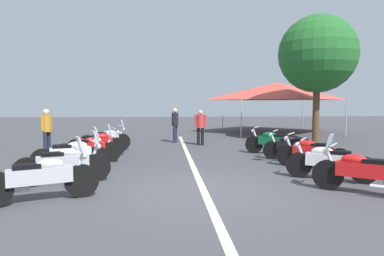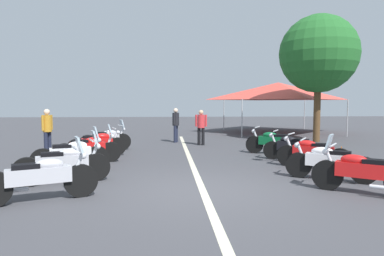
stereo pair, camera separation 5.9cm
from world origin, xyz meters
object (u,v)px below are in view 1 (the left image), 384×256
at_px(motorcycle_right_row_3, 293,147).
at_px(bystander_3, 175,122).
at_px(motorcycle_left_row_3, 89,148).
at_px(motorcycle_left_row_0, 42,177).
at_px(motorcycle_left_row_1, 64,163).
at_px(bystander_1, 47,128).
at_px(traffic_cone_0, 341,156).
at_px(motorcycle_left_row_2, 72,154).
at_px(motorcycle_right_row_0, 362,171).
at_px(roadside_tree_0, 318,54).
at_px(motorcycle_right_row_4, 274,142).
at_px(motorcycle_left_row_5, 106,139).
at_px(motorcycle_right_row_2, 312,152).
at_px(event_tent, 277,91).
at_px(bystander_0, 200,125).
at_px(motorcycle_left_row_4, 97,143).
at_px(motorcycle_right_row_1, 329,162).

xyz_separation_m(motorcycle_right_row_3, bystander_3, (5.49, 3.70, 0.51)).
bearing_deg(motorcycle_right_row_3, motorcycle_left_row_3, 30.31).
bearing_deg(motorcycle_left_row_0, bystander_3, 50.41).
bearing_deg(motorcycle_left_row_1, bystander_1, 93.02).
bearing_deg(motorcycle_left_row_3, traffic_cone_0, -22.37).
relative_size(motorcycle_left_row_2, traffic_cone_0, 3.28).
bearing_deg(motorcycle_right_row_0, bystander_3, -32.78).
xyz_separation_m(traffic_cone_0, roadside_tree_0, (6.30, -2.07, 3.93)).
distance_m(motorcycle_right_row_0, motorcycle_right_row_4, 5.51).
xyz_separation_m(motorcycle_left_row_1, motorcycle_left_row_5, (5.50, -0.01, -0.00)).
relative_size(motorcycle_right_row_2, traffic_cone_0, 2.90).
distance_m(motorcycle_left_row_0, event_tent, 17.63).
height_order(motorcycle_left_row_1, bystander_0, bystander_0).
xyz_separation_m(motorcycle_right_row_0, bystander_1, (6.23, 8.42, 0.51)).
xyz_separation_m(motorcycle_left_row_2, motorcycle_left_row_4, (2.68, -0.16, -0.02)).
bearing_deg(bystander_1, motorcycle_left_row_1, -44.10).
height_order(motorcycle_left_row_2, motorcycle_left_row_4, motorcycle_left_row_2).
height_order(motorcycle_right_row_0, motorcycle_right_row_2, motorcycle_right_row_0).
distance_m(motorcycle_left_row_4, bystander_1, 2.15).
height_order(motorcycle_left_row_3, event_tent, event_tent).
bearing_deg(motorcycle_right_row_2, motorcycle_left_row_2, 35.17).
distance_m(motorcycle_left_row_1, event_tent, 16.42).
relative_size(motorcycle_left_row_4, bystander_3, 1.21).
bearing_deg(roadside_tree_0, motorcycle_left_row_0, 134.28).
xyz_separation_m(motorcycle_left_row_2, motorcycle_right_row_1, (-1.58, -6.55, -0.02)).
bearing_deg(motorcycle_left_row_3, motorcycle_left_row_5, 74.86).
bearing_deg(motorcycle_right_row_4, motorcycle_left_row_1, 62.16).
relative_size(motorcycle_left_row_0, traffic_cone_0, 3.34).
distance_m(motorcycle_right_row_1, bystander_1, 9.73).
relative_size(motorcycle_left_row_0, motorcycle_left_row_2, 1.02).
height_order(motorcycle_left_row_5, motorcycle_right_row_0, motorcycle_left_row_5).
relative_size(bystander_0, bystander_3, 0.96).
xyz_separation_m(motorcycle_left_row_5, bystander_0, (1.55, -3.91, 0.45)).
height_order(motorcycle_left_row_3, motorcycle_right_row_2, motorcycle_left_row_3).
relative_size(bystander_1, roadside_tree_0, 0.27).
relative_size(roadside_tree_0, event_tent, 0.92).
xyz_separation_m(motorcycle_left_row_0, motorcycle_left_row_2, (2.91, 0.22, 0.00)).
distance_m(motorcycle_left_row_1, motorcycle_right_row_4, 7.54).
bearing_deg(motorcycle_left_row_4, motorcycle_left_row_3, -109.29).
distance_m(motorcycle_left_row_3, motorcycle_right_row_3, 6.57).
bearing_deg(motorcycle_right_row_4, motorcycle_left_row_2, 51.41).
xyz_separation_m(motorcycle_left_row_2, motorcycle_left_row_5, (4.06, -0.22, -0.00)).
height_order(bystander_0, bystander_3, bystander_3).
bearing_deg(roadside_tree_0, motorcycle_right_row_3, 148.94).
bearing_deg(roadside_tree_0, bystander_3, 87.52).
bearing_deg(motorcycle_right_row_0, motorcycle_left_row_3, 3.93).
relative_size(motorcycle_left_row_3, motorcycle_left_row_4, 1.02).
xyz_separation_m(motorcycle_right_row_4, bystander_3, (4.12, 3.51, 0.50)).
xyz_separation_m(motorcycle_right_row_1, roadside_tree_0, (8.07, -3.32, 3.77)).
bearing_deg(motorcycle_right_row_4, event_tent, -79.89).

